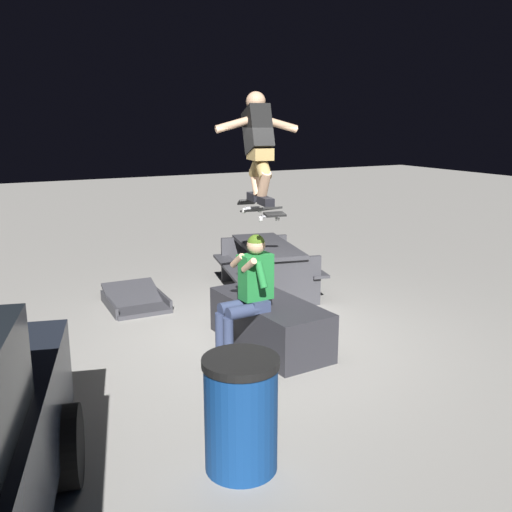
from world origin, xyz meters
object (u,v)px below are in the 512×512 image
object	(u,v)px
picnic_table_back	(268,261)
person_sitting_on_ledge	(247,290)
trash_bin	(241,414)
skater_airborne	(258,142)
kicker_ramp	(136,302)
skateboard	(260,210)
ledge_box_main	(269,323)

from	to	relation	value
picnic_table_back	person_sitting_on_ledge	bearing A→B (deg)	146.09
person_sitting_on_ledge	trash_bin	distance (m)	2.07
skater_airborne	kicker_ramp	distance (m)	3.38
kicker_ramp	picnic_table_back	world-z (taller)	picnic_table_back
skateboard	skater_airborne	size ratio (longest dim) A/B	0.93
person_sitting_on_ledge	skateboard	size ratio (longest dim) A/B	1.34
person_sitting_on_ledge	kicker_ramp	size ratio (longest dim) A/B	1.27
skateboard	ledge_box_main	bearing A→B (deg)	-44.45
skater_airborne	picnic_table_back	distance (m)	3.06
skater_airborne	picnic_table_back	size ratio (longest dim) A/B	0.58
kicker_ramp	skateboard	bearing A→B (deg)	-164.01
ledge_box_main	person_sitting_on_ledge	bearing A→B (deg)	118.02
picnic_table_back	kicker_ramp	bearing A→B (deg)	81.66
skater_airborne	picnic_table_back	world-z (taller)	skater_airborne
kicker_ramp	trash_bin	distance (m)	4.19
ledge_box_main	picnic_table_back	xyz separation A→B (m)	(1.86, -1.00, 0.22)
picnic_table_back	trash_bin	distance (m)	4.53
ledge_box_main	trash_bin	distance (m)	2.43
kicker_ramp	trash_bin	bearing A→B (deg)	174.76
kicker_ramp	picnic_table_back	size ratio (longest dim) A/B	0.56
skater_airborne	picnic_table_back	bearing A→B (deg)	-31.24
picnic_table_back	skater_airborne	bearing A→B (deg)	148.76
skater_airborne	kicker_ramp	bearing A→B (deg)	16.56
trash_bin	person_sitting_on_ledge	bearing A→B (deg)	-28.18
skateboard	picnic_table_back	bearing A→B (deg)	-30.76
ledge_box_main	skateboard	size ratio (longest dim) A/B	1.59
skater_airborne	kicker_ramp	size ratio (longest dim) A/B	1.02
trash_bin	skateboard	bearing A→B (deg)	-32.03
ledge_box_main	skater_airborne	size ratio (longest dim) A/B	1.47
person_sitting_on_ledge	trash_bin	xyz separation A→B (m)	(-1.80, 0.96, -0.34)
ledge_box_main	picnic_table_back	world-z (taller)	picnic_table_back
kicker_ramp	skater_airborne	bearing A→B (deg)	-163.44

